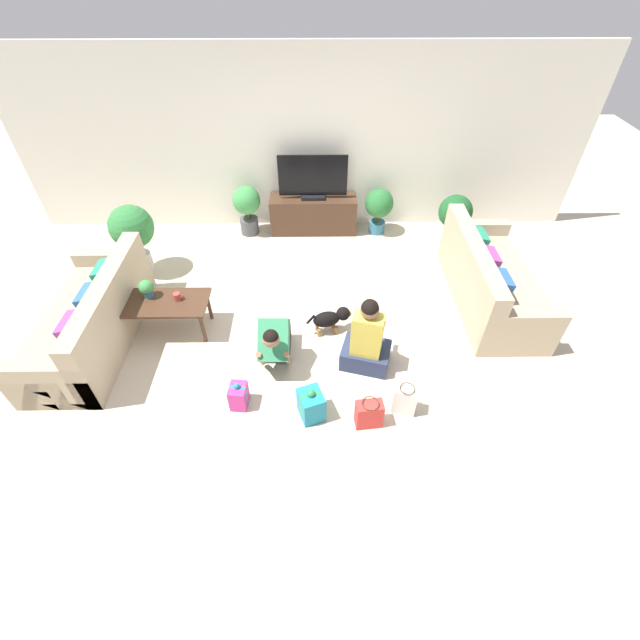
% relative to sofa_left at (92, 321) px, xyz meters
% --- Properties ---
extents(ground_plane, '(16.00, 16.00, 0.00)m').
position_rel_sofa_left_xyz_m(ground_plane, '(2.40, 0.09, -0.30)').
color(ground_plane, beige).
extents(wall_back, '(8.40, 0.06, 2.60)m').
position_rel_sofa_left_xyz_m(wall_back, '(2.40, 2.72, 1.00)').
color(wall_back, white).
rests_on(wall_back, ground_plane).
extents(sofa_left, '(0.89, 2.05, 0.85)m').
position_rel_sofa_left_xyz_m(sofa_left, '(0.00, 0.00, 0.00)').
color(sofa_left, tan).
rests_on(sofa_left, ground_plane).
extents(sofa_right, '(0.89, 2.05, 0.85)m').
position_rel_sofa_left_xyz_m(sofa_right, '(4.80, 0.68, 0.00)').
color(sofa_right, tan).
rests_on(sofa_right, ground_plane).
extents(coffee_table, '(1.10, 0.52, 0.45)m').
position_rel_sofa_left_xyz_m(coffee_table, '(0.78, 0.16, 0.09)').
color(coffee_table, '#472D1E').
rests_on(coffee_table, ground_plane).
extents(tv_console, '(1.34, 0.39, 0.57)m').
position_rel_sofa_left_xyz_m(tv_console, '(2.55, 2.45, -0.02)').
color(tv_console, '#472D1E').
rests_on(tv_console, ground_plane).
extents(tv, '(1.03, 0.20, 0.66)m').
position_rel_sofa_left_xyz_m(tv, '(2.55, 2.45, 0.56)').
color(tv, black).
rests_on(tv, tv_console).
extents(potted_plant_corner_right, '(0.49, 0.49, 0.79)m').
position_rel_sofa_left_xyz_m(potted_plant_corner_right, '(4.66, 2.05, 0.18)').
color(potted_plant_corner_right, beige).
rests_on(potted_plant_corner_right, ground_plane).
extents(potted_plant_back_left, '(0.42, 0.42, 0.77)m').
position_rel_sofa_left_xyz_m(potted_plant_back_left, '(1.53, 2.40, 0.16)').
color(potted_plant_back_left, '#4C4C51').
rests_on(potted_plant_back_left, ground_plane).
extents(potted_plant_corner_left, '(0.58, 0.58, 1.01)m').
position_rel_sofa_left_xyz_m(potted_plant_corner_left, '(0.15, 1.38, 0.36)').
color(potted_plant_corner_left, beige).
rests_on(potted_plant_corner_left, ground_plane).
extents(potted_plant_back_right, '(0.44, 0.44, 0.72)m').
position_rel_sofa_left_xyz_m(potted_plant_back_right, '(3.57, 2.40, 0.15)').
color(potted_plant_back_right, '#336B84').
rests_on(potted_plant_back_right, ground_plane).
extents(person_kneeling, '(0.35, 0.76, 0.73)m').
position_rel_sofa_left_xyz_m(person_kneeling, '(2.14, -0.36, 0.01)').
color(person_kneeling, '#23232D').
rests_on(person_kneeling, ground_plane).
extents(person_sitting, '(0.61, 0.57, 0.97)m').
position_rel_sofa_left_xyz_m(person_sitting, '(3.13, -0.43, 0.05)').
color(person_sitting, '#283351').
rests_on(person_sitting, ground_plane).
extents(dog, '(0.55, 0.25, 0.33)m').
position_rel_sofa_left_xyz_m(dog, '(2.77, 0.12, -0.10)').
color(dog, black).
rests_on(dog, ground_plane).
extents(gift_box_a, '(0.30, 0.32, 0.39)m').
position_rel_sofa_left_xyz_m(gift_box_a, '(2.53, -1.10, -0.14)').
color(gift_box_a, teal).
rests_on(gift_box_a, ground_plane).
extents(gift_box_b, '(0.19, 0.22, 0.33)m').
position_rel_sofa_left_xyz_m(gift_box_b, '(1.79, -0.97, -0.17)').
color(gift_box_b, '#CC3389').
rests_on(gift_box_b, ground_plane).
extents(gift_bag_a, '(0.28, 0.18, 0.34)m').
position_rel_sofa_left_xyz_m(gift_bag_a, '(3.09, -1.21, -0.14)').
color(gift_bag_a, red).
rests_on(gift_bag_a, ground_plane).
extents(gift_bag_b, '(0.26, 0.19, 0.36)m').
position_rel_sofa_left_xyz_m(gift_bag_b, '(3.47, -1.06, -0.13)').
color(gift_bag_b, white).
rests_on(gift_bag_b, ground_plane).
extents(mug, '(0.12, 0.08, 0.09)m').
position_rel_sofa_left_xyz_m(mug, '(0.98, 0.19, 0.19)').
color(mug, '#B23D38').
rests_on(mug, coffee_table).
extents(tabletop_plant, '(0.17, 0.17, 0.22)m').
position_rel_sofa_left_xyz_m(tabletop_plant, '(0.62, 0.26, 0.27)').
color(tabletop_plant, '#336B84').
rests_on(tabletop_plant, coffee_table).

